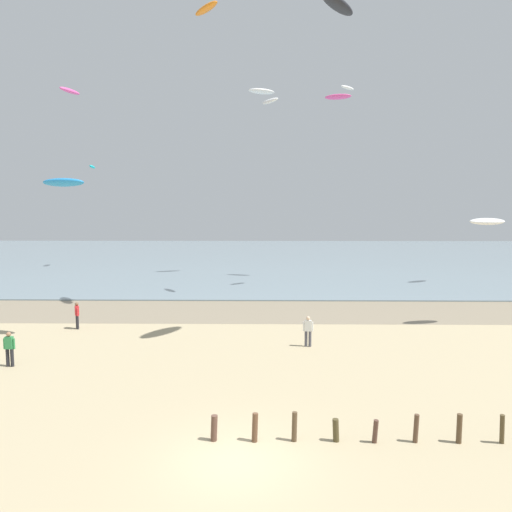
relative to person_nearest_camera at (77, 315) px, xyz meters
name	(u,v)px	position (x,y,z in m)	size (l,w,h in m)	color
ground_plane	(236,460)	(10.97, -15.56, -0.92)	(160.00, 160.00, 0.00)	tan
wet_sand_strip	(252,311)	(10.97, 5.23, -0.91)	(120.00, 7.71, 0.01)	gray
sea	(257,257)	(10.97, 44.08, -0.87)	(160.00, 70.00, 0.10)	gray
groyne_near	(447,430)	(17.82, -14.40, -0.48)	(16.23, 0.36, 0.99)	brown
person_nearest_camera	(77,315)	(0.00, 0.00, 0.00)	(0.37, 0.51, 1.71)	#232328
person_mid_beach	(9,348)	(-0.47, -7.17, 0.00)	(0.57, 0.22, 1.71)	#232328
person_by_waterline	(308,330)	(14.31, -3.65, 0.00)	(0.57, 0.27, 1.71)	#4C4C56
kite_aloft_0	(206,9)	(7.70, 6.24, 21.02)	(2.85, 0.91, 0.46)	orange
kite_aloft_2	(487,221)	(26.17, 1.19, 5.89)	(2.62, 0.84, 0.42)	white
kite_aloft_3	(262,91)	(11.66, 24.18, 19.51)	(3.06, 0.98, 0.49)	white
kite_aloft_4	(92,167)	(-9.66, 30.57, 11.89)	(2.13, 0.68, 0.34)	#19B2B7
kite_aloft_5	(337,4)	(15.72, -3.03, 17.48)	(3.34, 1.07, 0.53)	black
kite_aloft_6	(70,91)	(-6.63, 16.81, 17.86)	(2.62, 0.84, 0.42)	#E54C99
kite_aloft_7	(63,182)	(0.29, -1.96, 8.21)	(2.73, 0.87, 0.44)	#2384D1
kite_aloft_9	(338,97)	(19.62, 21.32, 18.25)	(2.73, 0.87, 0.44)	#E54C99
kite_aloft_10	(347,88)	(19.51, 15.18, 17.66)	(1.87, 0.60, 0.30)	white
kite_aloft_11	(270,101)	(12.39, 11.49, 15.68)	(2.18, 0.70, 0.35)	white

